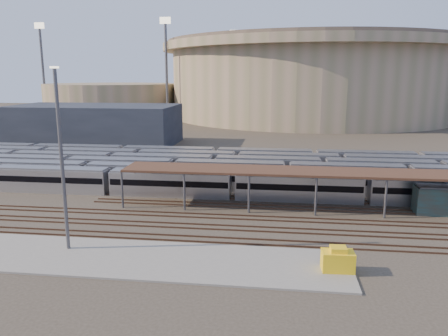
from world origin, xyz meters
TOP-DOWN VIEW (x-y plane):
  - ground at (0.00, 0.00)m, footprint 420.00×420.00m
  - apron at (-5.00, -15.00)m, footprint 50.00×9.00m
  - subway_trains at (1.66, 18.50)m, footprint 122.96×23.90m
  - inspection_shed at (22.00, 4.00)m, footprint 60.30×6.00m
  - empty_tracks at (0.00, -5.00)m, footprint 170.00×9.62m
  - stadium at (25.00, 140.00)m, footprint 124.00×124.00m
  - secondary_arena at (-60.00, 130.00)m, footprint 56.00×56.00m
  - service_building at (-35.00, 55.00)m, footprint 42.00×20.00m
  - floodlight_0 at (-30.00, 110.00)m, footprint 4.00×1.00m
  - floodlight_1 at (-85.00, 120.00)m, footprint 4.00×1.00m
  - floodlight_3 at (-10.00, 160.00)m, footprint 4.00×1.00m
  - yard_light_pole at (-8.37, -13.56)m, footprint 0.81×0.36m
  - yellow_equipment at (18.50, -15.29)m, footprint 2.97×1.93m

SIDE VIEW (x-z plane):
  - ground at x=0.00m, z-range 0.00..0.00m
  - empty_tracks at x=0.00m, z-range 0.00..0.18m
  - apron at x=-5.00m, z-range 0.00..0.20m
  - yellow_equipment at x=18.50m, z-range 0.20..2.01m
  - subway_trains at x=1.66m, z-range 0.00..3.60m
  - inspection_shed at x=22.00m, z-range 2.33..7.63m
  - service_building at x=-35.00m, z-range 0.00..10.00m
  - secondary_arena at x=-60.00m, z-range 0.00..14.00m
  - yard_light_pole at x=-8.37m, z-range 0.28..18.59m
  - stadium at x=25.00m, z-range 0.22..32.72m
  - floodlight_0 at x=-30.00m, z-range 1.45..39.85m
  - floodlight_1 at x=-85.00m, z-range 1.45..39.85m
  - floodlight_3 at x=-10.00m, z-range 1.45..39.85m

